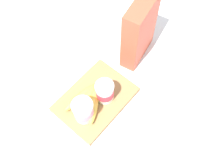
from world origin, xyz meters
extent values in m
plane|color=white|center=(0.00, 0.00, 0.00)|extent=(2.40, 2.40, 0.00)
cube|color=#A37A4C|center=(0.00, 0.00, 0.01)|extent=(0.29, 0.21, 0.02)
cube|color=#D85138|center=(-0.28, -0.02, 0.15)|extent=(0.20, 0.10, 0.29)
cylinder|color=white|center=(-0.03, 0.02, 0.07)|extent=(0.07, 0.07, 0.09)
cylinder|color=#DB384C|center=(-0.03, 0.02, 0.07)|extent=(0.07, 0.07, 0.04)
cylinder|color=silver|center=(-0.03, 0.02, 0.11)|extent=(0.07, 0.07, 0.00)
cylinder|color=white|center=(0.08, 0.02, 0.07)|extent=(0.07, 0.07, 0.09)
cylinder|color=pink|center=(0.08, 0.02, 0.07)|extent=(0.07, 0.07, 0.04)
cylinder|color=silver|center=(0.08, 0.02, 0.12)|extent=(0.08, 0.08, 0.00)
ellipsoid|color=#E5CA4B|center=(0.04, -0.04, 0.04)|extent=(0.16, 0.05, 0.03)
ellipsoid|color=#E5CA4B|center=(0.03, -0.01, 0.04)|extent=(0.16, 0.08, 0.04)
ellipsoid|color=#E5CA4B|center=(0.03, 0.02, 0.04)|extent=(0.15, 0.12, 0.04)
cylinder|color=brown|center=(-0.04, -0.03, 0.03)|extent=(0.01, 0.01, 0.02)
camera|label=1|loc=(0.27, 0.31, 0.92)|focal=41.69mm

